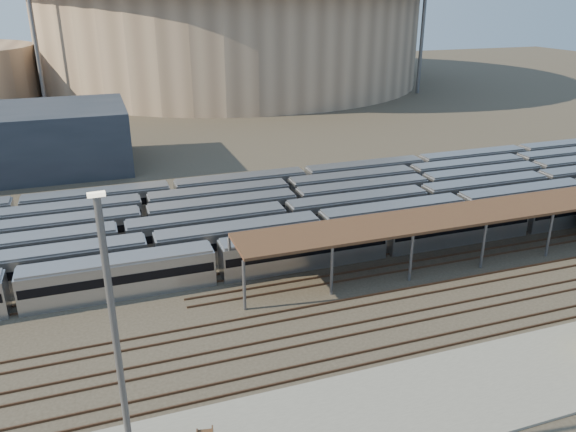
% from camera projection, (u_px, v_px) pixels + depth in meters
% --- Properties ---
extents(ground, '(420.00, 420.00, 0.00)m').
position_uv_depth(ground, '(331.00, 302.00, 52.70)').
color(ground, '#383026').
rests_on(ground, ground).
extents(apron, '(50.00, 9.00, 0.20)m').
position_uv_depth(apron, '(350.00, 420.00, 37.98)').
color(apron, gray).
rests_on(apron, ground).
extents(subway_trains, '(129.47, 23.90, 3.60)m').
position_uv_depth(subway_trains, '(287.00, 213.00, 68.90)').
color(subway_trains, '#B0B0B5').
rests_on(subway_trains, ground).
extents(inspection_shed, '(60.30, 6.00, 5.30)m').
position_uv_depth(inspection_shed, '(503.00, 210.00, 61.07)').
color(inspection_shed, '#5B5B60').
rests_on(inspection_shed, ground).
extents(empty_tracks, '(170.00, 9.62, 0.18)m').
position_uv_depth(empty_tracks, '(354.00, 329.00, 48.28)').
color(empty_tracks, '#4C3323').
rests_on(empty_tracks, ground).
extents(stadium, '(124.00, 124.00, 32.50)m').
position_uv_depth(stadium, '(230.00, 28.00, 177.01)').
color(stadium, '#9F846B').
rests_on(stadium, ground).
extents(floodlight_0, '(4.00, 1.00, 38.40)m').
position_uv_depth(floodlight_0, '(32.00, 21.00, 132.37)').
color(floodlight_0, '#5B5B60').
rests_on(floodlight_0, ground).
extents(floodlight_2, '(4.00, 1.00, 38.40)m').
position_uv_depth(floodlight_2, '(424.00, 17.00, 154.09)').
color(floodlight_2, '#5B5B60').
rests_on(floodlight_2, ground).
extents(floodlight_3, '(4.00, 1.00, 38.40)m').
position_uv_depth(floodlight_3, '(110.00, 13.00, 182.33)').
color(floodlight_3, '#5B5B60').
rests_on(floodlight_3, ground).
extents(yard_light_pole, '(0.82, 0.36, 18.43)m').
position_uv_depth(yard_light_pole, '(119.00, 360.00, 28.73)').
color(yard_light_pole, '#5B5B60').
rests_on(yard_light_pole, apron).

